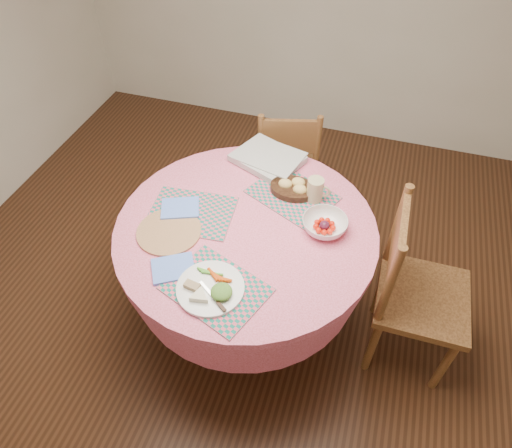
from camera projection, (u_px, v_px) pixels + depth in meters
The scene contains 16 objects.
ground at pixel (248, 313), 2.68m from camera, with size 4.00×4.00×0.00m, color #331C0F.
room_envelope at pixel (241, 17), 1.44m from camera, with size 4.01×4.01×2.71m.
dining_table at pixel (246, 253), 2.28m from camera, with size 1.24×1.24×0.75m.
chair_right at pixel (413, 289), 2.18m from camera, with size 0.43×0.45×0.98m.
chair_back at pixel (287, 161), 2.94m from camera, with size 0.50×0.48×0.88m.
placemat_front at pixel (216, 289), 1.89m from camera, with size 0.40×0.30×0.01m, color #147363.
placemat_left at pixel (191, 213), 2.20m from camera, with size 0.40×0.30×0.01m, color #147363.
placemat_back at pixel (292, 195), 2.29m from camera, with size 0.40×0.30×0.01m, color #147363.
wicker_trivet at pixel (169, 231), 2.11m from camera, with size 0.30×0.30×0.01m, color #8B603C.
napkin_near at pixel (173, 268), 1.96m from camera, with size 0.18×0.14×0.01m, color #608AF8.
napkin_far at pixel (180, 208), 2.21m from camera, with size 0.18×0.14×0.01m, color #608AF8.
dinner_plate at pixel (211, 288), 1.87m from camera, with size 0.28×0.28×0.05m.
bread_bowl at pixel (293, 187), 2.28m from camera, with size 0.23×0.23×0.08m.
latte_mug at pixel (316, 190), 2.22m from camera, with size 0.12×0.08×0.12m.
fruit_bowl at pixel (325, 225), 2.10m from camera, with size 0.24×0.24×0.07m.
newspaper_stack at pixel (268, 158), 2.45m from camera, with size 0.42×0.38×0.04m.
Camera 1 is at (0.48, -1.39, 2.31)m, focal length 32.00 mm.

